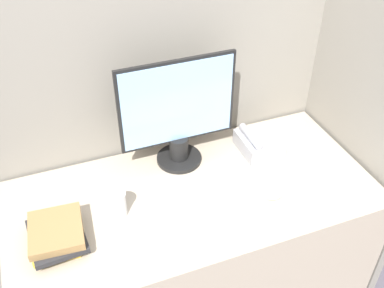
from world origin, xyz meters
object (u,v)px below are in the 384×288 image
(book_stack, at_px, (56,235))
(desk_telephone, at_px, (258,143))
(monitor, at_px, (178,117))
(keyboard, at_px, (207,214))
(mouse, at_px, (274,196))
(coffee_cup, at_px, (117,204))

(book_stack, distance_m, desk_telephone, 1.04)
(monitor, height_order, desk_telephone, monitor)
(keyboard, bearing_deg, monitor, 88.14)
(keyboard, relative_size, mouse, 6.23)
(monitor, bearing_deg, desk_telephone, -9.98)
(coffee_cup, distance_m, desk_telephone, 0.77)
(coffee_cup, bearing_deg, keyboard, -22.14)
(monitor, height_order, book_stack, monitor)
(monitor, relative_size, book_stack, 2.08)
(monitor, height_order, coffee_cup, monitor)
(coffee_cup, bearing_deg, mouse, -12.87)
(coffee_cup, bearing_deg, desk_telephone, 13.32)
(mouse, distance_m, book_stack, 0.93)
(mouse, bearing_deg, keyboard, 178.21)
(mouse, distance_m, coffee_cup, 0.68)
(book_stack, bearing_deg, coffee_cup, 13.10)
(mouse, height_order, desk_telephone, desk_telephone)
(monitor, xyz_separation_m, desk_telephone, (0.39, -0.07, -0.21))
(monitor, bearing_deg, keyboard, -91.86)
(coffee_cup, bearing_deg, book_stack, -166.90)
(mouse, xyz_separation_m, desk_telephone, (0.09, 0.33, 0.03))
(mouse, bearing_deg, desk_telephone, 74.50)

